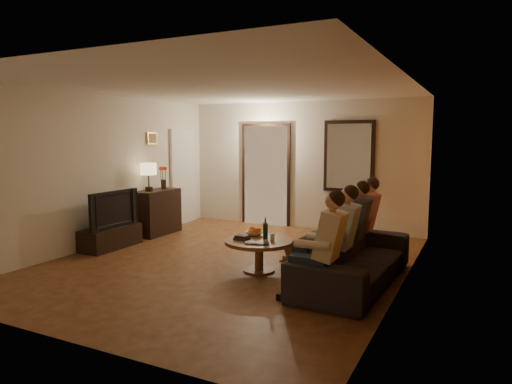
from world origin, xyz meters
The scene contains 33 objects.
floor centered at (0.00, 0.00, 0.00)m, with size 5.00×6.00×0.01m, color #4A2A13.
ceiling centered at (0.00, 0.00, 2.60)m, with size 5.00×6.00×0.01m, color white.
back_wall centered at (0.00, 3.00, 1.30)m, with size 5.00×0.02×2.60m, color beige.
front_wall centered at (0.00, -3.00, 1.30)m, with size 5.00×0.02×2.60m, color beige.
left_wall centered at (-2.50, 0.00, 1.30)m, with size 0.02×6.00×2.60m, color beige.
right_wall centered at (2.50, 0.00, 1.30)m, with size 0.02×6.00×2.60m, color beige.
orange_accent centered at (2.49, 0.00, 1.30)m, with size 0.01×6.00×2.60m, color #BA551F.
kitchen_doorway centered at (-0.80, 2.98, 1.05)m, with size 1.00×0.06×2.10m, color #FFE0A5.
door_trim centered at (-0.80, 2.97, 1.05)m, with size 1.12×0.04×2.22m, color black.
fridge_glimpse centered at (-0.55, 2.98, 0.90)m, with size 0.45×0.03×1.70m, color silver.
mirror_frame centered at (1.00, 2.96, 1.50)m, with size 1.00×0.05×1.40m, color black.
mirror_glass centered at (1.00, 2.93, 1.50)m, with size 0.86×0.02×1.26m, color white.
white_door centered at (-2.46, 2.30, 1.02)m, with size 0.06×0.85×2.04m, color white.
framed_art centered at (-2.47, 1.30, 1.85)m, with size 0.03×0.28×0.24m, color #B28C33.
art_canvas centered at (-2.46, 1.30, 1.85)m, with size 0.01×0.22×0.18m, color brown.
dresser centered at (-2.25, 1.12, 0.43)m, with size 0.45×0.97×0.86m, color black.
table_lamp centered at (-2.25, 0.90, 1.13)m, with size 0.30×0.30×0.54m, color beige, non-canonical shape.
flower_vase centered at (-2.25, 1.34, 1.08)m, with size 0.14×0.14×0.44m, color red, non-canonical shape.
tv_stand centered at (-2.25, -0.12, 0.18)m, with size 0.45×1.08×0.36m, color black.
tv centered at (-2.25, -0.12, 0.67)m, with size 0.14×1.08×0.62m, color black.
sofa centered at (1.92, -0.14, 0.35)m, with size 0.93×2.38×0.69m, color black.
person_a centered at (1.82, -1.04, 0.60)m, with size 0.60×0.40×1.20m, color tan, non-canonical shape.
person_b centered at (1.82, -0.44, 0.60)m, with size 0.60×0.40×1.20m, color tan, non-canonical shape.
person_c centered at (1.82, 0.16, 0.60)m, with size 0.60×0.40×1.20m, color tan, non-canonical shape.
person_d centered at (1.82, 0.76, 0.60)m, with size 0.60×0.40×1.20m, color tan, non-canonical shape.
dog centered at (1.04, 0.25, 0.28)m, with size 0.56×0.24×0.56m, color olive, non-canonical shape.
coffee_table centered at (0.61, -0.22, 0.23)m, with size 0.96×0.96×0.45m, color brown.
bowl centered at (0.43, 0.00, 0.48)m, with size 0.26×0.26×0.06m, color white.
oranges centered at (0.43, 0.00, 0.55)m, with size 0.20×0.20×0.08m, color #FF5D15, non-canonical shape.
wine_bottle centered at (0.66, -0.12, 0.60)m, with size 0.07×0.07×0.31m, color black, non-canonical shape.
wine_glass centered at (0.79, -0.17, 0.50)m, with size 0.06×0.06×0.10m, color silver.
book_stack centered at (0.39, -0.32, 0.48)m, with size 0.20×0.15×0.07m, color black, non-canonical shape.
laptop centered at (0.71, -0.50, 0.46)m, with size 0.33×0.21×0.03m, color black.
Camera 1 is at (3.35, -5.81, 1.88)m, focal length 32.00 mm.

